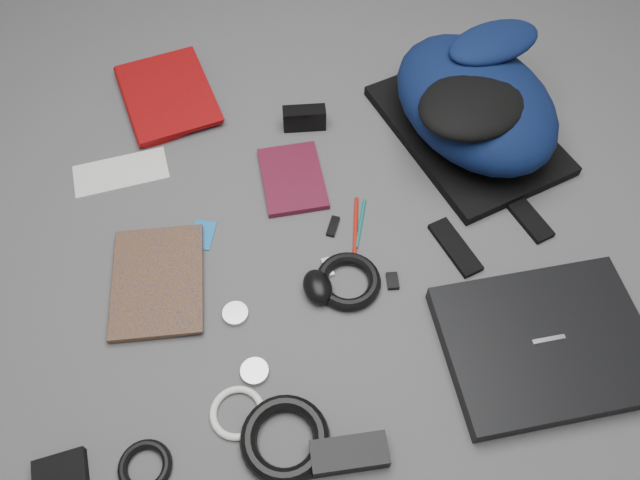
{
  "coord_description": "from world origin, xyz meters",
  "views": [
    {
      "loc": [
        -0.04,
        -0.73,
        1.16
      ],
      "look_at": [
        0.0,
        0.0,
        0.02
      ],
      "focal_mm": 35.0,
      "sensor_mm": 36.0,
      "label": 1
    }
  ],
  "objects": [
    {
      "name": "ground",
      "position": [
        0.0,
        0.0,
        0.0
      ],
      "size": [
        4.0,
        4.0,
        0.0
      ],
      "primitive_type": "plane",
      "color": "#4F4F51",
      "rests_on": "ground"
    },
    {
      "name": "backpack",
      "position": [
        0.38,
        0.31,
        0.11
      ],
      "size": [
        0.53,
        0.61,
        0.21
      ],
      "primitive_type": null,
      "rotation": [
        0.0,
        0.0,
        0.42
      ],
      "color": "black",
      "rests_on": "ground"
    },
    {
      "name": "laptop",
      "position": [
        0.43,
        -0.27,
        0.02
      ],
      "size": [
        0.43,
        0.36,
        0.04
      ],
      "primitive_type": "cube",
      "rotation": [
        0.0,
        0.0,
        0.14
      ],
      "color": "black",
      "rests_on": "ground"
    },
    {
      "name": "textbook_red",
      "position": [
        -0.47,
        0.43,
        0.02
      ],
      "size": [
        0.3,
        0.35,
        0.03
      ],
      "primitive_type": "imported",
      "rotation": [
        0.0,
        0.0,
        0.33
      ],
      "color": "maroon",
      "rests_on": "ground"
    },
    {
      "name": "comic_book",
      "position": [
        -0.44,
        -0.08,
        0.01
      ],
      "size": [
        0.2,
        0.27,
        0.02
      ],
      "primitive_type": "imported",
      "rotation": [
        0.0,
        0.0,
        0.05
      ],
      "color": "#995A0A",
      "rests_on": "ground"
    },
    {
      "name": "envelope",
      "position": [
        -0.46,
        0.23,
        0.0
      ],
      "size": [
        0.24,
        0.15,
        0.0
      ],
      "primitive_type": "cube",
      "rotation": [
        0.0,
        0.0,
        0.24
      ],
      "color": "silver",
      "rests_on": "ground"
    },
    {
      "name": "dvd_case",
      "position": [
        -0.05,
        0.18,
        0.01
      ],
      "size": [
        0.17,
        0.21,
        0.02
      ],
      "primitive_type": "cube",
      "rotation": [
        0.0,
        0.0,
        0.13
      ],
      "color": "#400C1B",
      "rests_on": "ground"
    },
    {
      "name": "compact_camera",
      "position": [
        -0.02,
        0.35,
        0.03
      ],
      "size": [
        0.11,
        0.04,
        0.06
      ],
      "primitive_type": "cube",
      "rotation": [
        0.0,
        0.0,
        0.03
      ],
      "color": "black",
      "rests_on": "ground"
    },
    {
      "name": "sticker_disc",
      "position": [
        -0.06,
        0.24,
        0.0
      ],
      "size": [
        0.08,
        0.08,
        0.0
      ],
      "primitive_type": "cylinder",
      "rotation": [
        0.0,
        0.0,
        0.15
      ],
      "color": "white",
      "rests_on": "ground"
    },
    {
      "name": "pen_teal",
      "position": [
        0.09,
        0.05,
        0.0
      ],
      "size": [
        0.04,
        0.13,
        0.01
      ],
      "primitive_type": "cylinder",
      "rotation": [
        1.57,
        0.0,
        -0.23
      ],
      "color": "#0C6E61",
      "rests_on": "ground"
    },
    {
      "name": "pen_red",
      "position": [
        0.08,
        0.04,
        0.0
      ],
      "size": [
        0.03,
        0.16,
        0.01
      ],
      "primitive_type": "cylinder",
      "rotation": [
        1.57,
        0.0,
        -0.12
      ],
      "color": "#B2180D",
      "rests_on": "ground"
    },
    {
      "name": "id_badge",
      "position": [
        -0.26,
        0.04,
        0.0
      ],
      "size": [
        0.06,
        0.08,
        0.0
      ],
      "primitive_type": "cube",
      "rotation": [
        0.0,
        0.0,
        -0.18
      ],
      "color": "blue",
      "rests_on": "ground"
    },
    {
      "name": "usb_black",
      "position": [
        0.03,
        0.04,
        0.0
      ],
      "size": [
        0.03,
        0.06,
        0.01
      ],
      "primitive_type": "cube",
      "rotation": [
        0.0,
        0.0,
        -0.32
      ],
      "color": "black",
      "rests_on": "ground"
    },
    {
      "name": "usb_silver",
      "position": [
        0.01,
        -0.06,
        0.0
      ],
      "size": [
        0.03,
        0.05,
        0.01
      ],
      "primitive_type": "cube",
      "rotation": [
        0.0,
        0.0,
        0.21
      ],
      "color": "silver",
      "rests_on": "ground"
    },
    {
      "name": "key_fob",
      "position": [
        0.15,
        -0.1,
        0.01
      ],
      "size": [
        0.02,
        0.04,
        0.01
      ],
      "primitive_type": "cube",
      "rotation": [
        0.0,
        0.0,
        0.02
      ],
      "color": "black",
      "rests_on": "ground"
    },
    {
      "name": "mouse",
      "position": [
        -0.01,
        -0.12,
        0.02
      ],
      "size": [
        0.08,
        0.1,
        0.04
      ],
      "primitive_type": "ellipsoid",
      "rotation": [
        0.0,
        0.0,
        0.27
      ],
      "color": "black",
      "rests_on": "ground"
    },
    {
      "name": "headphone_left",
      "position": [
        -0.18,
        -0.16,
        0.01
      ],
      "size": [
        0.07,
        0.07,
        0.01
      ],
      "primitive_type": "cylinder",
      "rotation": [
        0.0,
        0.0,
        -0.42
      ],
      "color": "silver",
      "rests_on": "ground"
    },
    {
      "name": "headphone_right",
      "position": [
        -0.14,
        -0.29,
        0.01
      ],
      "size": [
        0.05,
        0.05,
        0.01
      ],
      "primitive_type": "cylinder",
      "rotation": [
        0.0,
        0.0,
        -0.0
      ],
      "color": "#ACACAE",
      "rests_on": "ground"
    },
    {
      "name": "cable_coil",
      "position": [
        0.05,
        -0.1,
        0.01
      ],
      "size": [
        0.17,
        0.17,
        0.03
      ],
      "primitive_type": "torus",
      "rotation": [
        0.0,
        0.0,
        -0.26
      ],
      "color": "black",
      "rests_on": "ground"
    },
    {
      "name": "power_brick",
      "position": [
        0.03,
        -0.45,
        0.02
      ],
      "size": [
        0.14,
        0.07,
        0.03
      ],
      "primitive_type": "cube",
      "rotation": [
        0.0,
        0.0,
        0.09
      ],
      "color": "black",
      "rests_on": "ground"
    },
    {
      "name": "power_cord_coil",
      "position": [
        -0.09,
        -0.42,
        0.02
      ],
      "size": [
        0.18,
        0.18,
        0.03
      ],
      "primitive_type": "torus",
      "rotation": [
        0.0,
        0.0,
        0.12
      ],
      "color": "black",
      "rests_on": "ground"
    },
    {
      "name": "pouch",
      "position": [
        -0.48,
        -0.47,
        0.01
      ],
      "size": [
        0.11,
        0.11,
        0.02
      ],
      "primitive_type": "cube",
      "rotation": [
        0.0,
        0.0,
        0.25
      ],
      "color": "black",
      "rests_on": "ground"
    },
    {
      "name": "earbud_coil",
      "position": [
        -0.34,
        -0.46,
        0.01
      ],
      "size": [
        0.12,
        0.12,
        0.02
      ],
      "primitive_type": "torus",
      "rotation": [
        0.0,
        0.0,
        -0.35
      ],
      "color": "black",
      "rests_on": "ground"
    },
    {
      "name": "white_cable_coil",
      "position": [
        -0.17,
        -0.37,
        0.01
      ],
      "size": [
        0.13,
        0.13,
        0.01
      ],
      "primitive_type": "torus",
      "rotation": [
        0.0,
        0.0,
        -0.31
      ],
      "color": "white",
      "rests_on": "ground"
    }
  ]
}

